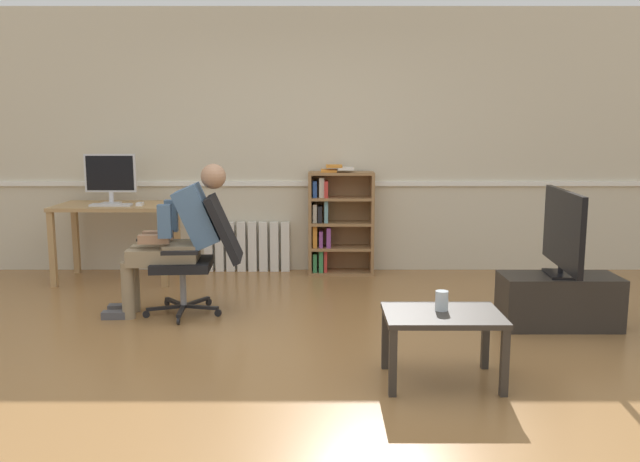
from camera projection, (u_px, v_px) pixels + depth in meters
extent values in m
plane|color=olive|center=(298.00, 354.00, 4.40)|extent=(18.00, 18.00, 0.00)
cube|color=beige|center=(305.00, 142.00, 6.80)|extent=(12.00, 0.10, 2.70)
cube|color=white|center=(305.00, 184.00, 6.80)|extent=(12.00, 0.03, 0.05)
cube|color=tan|center=(52.00, 250.00, 6.16)|extent=(0.06, 0.06, 0.72)
cube|color=tan|center=(163.00, 250.00, 6.16)|extent=(0.06, 0.06, 0.72)
cube|color=tan|center=(177.00, 239.00, 6.76)|extent=(0.06, 0.06, 0.72)
cube|color=tan|center=(75.00, 239.00, 6.75)|extent=(0.06, 0.06, 0.72)
cube|color=tan|center=(115.00, 206.00, 6.40)|extent=(1.13, 0.68, 0.04)
cube|color=silver|center=(111.00, 203.00, 6.45)|extent=(0.18, 0.14, 0.01)
cube|color=silver|center=(111.00, 197.00, 6.47)|extent=(0.04, 0.02, 0.10)
cube|color=silver|center=(110.00, 173.00, 6.43)|extent=(0.50, 0.02, 0.38)
cube|color=black|center=(109.00, 173.00, 6.41)|extent=(0.46, 0.00, 0.34)
cube|color=silver|center=(110.00, 205.00, 6.26)|extent=(0.39, 0.12, 0.02)
cube|color=white|center=(139.00, 204.00, 6.28)|extent=(0.06, 0.10, 0.03)
cube|color=olive|center=(310.00, 223.00, 6.70)|extent=(0.03, 0.28, 1.05)
cube|color=olive|center=(371.00, 223.00, 6.70)|extent=(0.03, 0.28, 1.05)
cube|color=olive|center=(340.00, 221.00, 6.84)|extent=(0.63, 0.02, 1.05)
cube|color=olive|center=(340.00, 272.00, 6.78)|extent=(0.60, 0.28, 0.03)
cube|color=olive|center=(340.00, 248.00, 6.74)|extent=(0.60, 0.28, 0.03)
cube|color=olive|center=(340.00, 223.00, 6.70)|extent=(0.60, 0.28, 0.03)
cube|color=olive|center=(341.00, 198.00, 6.66)|extent=(0.60, 0.28, 0.03)
cube|color=olive|center=(341.00, 173.00, 6.62)|extent=(0.60, 0.28, 0.03)
cube|color=#38844C|center=(314.00, 262.00, 6.76)|extent=(0.04, 0.19, 0.19)
cube|color=orange|center=(314.00, 236.00, 6.72)|extent=(0.04, 0.19, 0.23)
cube|color=beige|center=(314.00, 213.00, 6.69)|extent=(0.04, 0.19, 0.19)
cube|color=#2D519E|center=(314.00, 189.00, 6.66)|extent=(0.04, 0.19, 0.17)
cube|color=#38844C|center=(321.00, 260.00, 6.75)|extent=(0.04, 0.19, 0.23)
cube|color=#89428E|center=(320.00, 239.00, 6.72)|extent=(0.04, 0.19, 0.17)
cube|color=black|center=(319.00, 214.00, 6.68)|extent=(0.04, 0.19, 0.17)
cube|color=beige|center=(321.00, 187.00, 6.64)|extent=(0.05, 0.19, 0.20)
cube|color=red|center=(325.00, 260.00, 6.76)|extent=(0.03, 0.19, 0.24)
cube|color=#89428E|center=(328.00, 237.00, 6.71)|extent=(0.04, 0.19, 0.21)
cube|color=#6699A3|center=(326.00, 211.00, 6.68)|extent=(0.04, 0.19, 0.23)
cube|color=red|center=(326.00, 189.00, 6.63)|extent=(0.04, 0.19, 0.17)
cube|color=orange|center=(328.00, 171.00, 6.62)|extent=(0.16, 0.22, 0.02)
cube|color=white|center=(345.00, 169.00, 6.59)|extent=(0.16, 0.22, 0.02)
cube|color=orange|center=(334.00, 166.00, 6.59)|extent=(0.16, 0.22, 0.02)
cube|color=white|center=(208.00, 247.00, 6.86)|extent=(0.09, 0.08, 0.52)
cube|color=white|center=(219.00, 247.00, 6.86)|extent=(0.09, 0.08, 0.52)
cube|color=white|center=(230.00, 247.00, 6.86)|extent=(0.09, 0.08, 0.52)
cube|color=white|center=(241.00, 247.00, 6.86)|extent=(0.09, 0.08, 0.52)
cube|color=white|center=(252.00, 247.00, 6.86)|extent=(0.09, 0.08, 0.52)
cube|color=white|center=(263.00, 247.00, 6.86)|extent=(0.09, 0.08, 0.52)
cube|color=white|center=(274.00, 247.00, 6.86)|extent=(0.09, 0.08, 0.52)
cube|color=white|center=(285.00, 247.00, 6.86)|extent=(0.09, 0.08, 0.52)
cube|color=black|center=(181.00, 311.00, 5.17)|extent=(0.06, 0.30, 0.02)
cylinder|color=black|center=(178.00, 321.00, 5.03)|extent=(0.03, 0.06, 0.06)
cube|color=black|center=(200.00, 307.00, 5.28)|extent=(0.30, 0.11, 0.02)
cylinder|color=black|center=(218.00, 313.00, 5.25)|extent=(0.06, 0.04, 0.06)
cube|color=black|center=(196.00, 302.00, 5.44)|extent=(0.19, 0.27, 0.02)
cylinder|color=black|center=(208.00, 302.00, 5.58)|extent=(0.05, 0.06, 0.06)
cube|color=black|center=(175.00, 302.00, 5.43)|extent=(0.22, 0.25, 0.02)
cylinder|color=black|center=(166.00, 303.00, 5.55)|extent=(0.05, 0.06, 0.06)
cube|color=black|center=(165.00, 308.00, 5.26)|extent=(0.29, 0.14, 0.02)
cylinder|color=black|center=(146.00, 314.00, 5.21)|extent=(0.06, 0.04, 0.06)
cylinder|color=gray|center=(183.00, 287.00, 5.29)|extent=(0.05, 0.05, 0.30)
cube|color=black|center=(182.00, 264.00, 5.26)|extent=(0.49, 0.49, 0.07)
cube|color=black|center=(224.00, 228.00, 5.24)|extent=(0.31, 0.45, 0.54)
cube|color=black|center=(188.00, 241.00, 5.50)|extent=(0.28, 0.06, 0.03)
cube|color=black|center=(179.00, 253.00, 4.99)|extent=(0.28, 0.06, 0.03)
cube|color=#937F60|center=(181.00, 252.00, 5.25)|extent=(0.28, 0.36, 0.14)
cube|color=#476689|center=(197.00, 216.00, 5.21)|extent=(0.39, 0.36, 0.52)
sphere|color=#A87A5B|center=(213.00, 176.00, 5.17)|extent=(0.20, 0.20, 0.20)
cube|color=black|center=(145.00, 240.00, 5.21)|extent=(0.15, 0.05, 0.02)
cube|color=#937F60|center=(157.00, 253.00, 5.34)|extent=(0.43, 0.16, 0.13)
cylinder|color=#937F60|center=(133.00, 284.00, 5.36)|extent=(0.10, 0.10, 0.46)
cube|color=#4C4C51|center=(122.00, 308.00, 5.39)|extent=(0.23, 0.10, 0.06)
cube|color=#937F60|center=(153.00, 258.00, 5.14)|extent=(0.43, 0.16, 0.13)
cylinder|color=#937F60|center=(127.00, 290.00, 5.17)|extent=(0.10, 0.10, 0.46)
cube|color=#4C4C51|center=(116.00, 315.00, 5.19)|extent=(0.23, 0.10, 0.06)
cube|color=#476689|center=(171.00, 216.00, 5.35)|extent=(0.11, 0.09, 0.26)
cube|color=#A87A5B|center=(158.00, 235.00, 5.31)|extent=(0.24, 0.09, 0.07)
cube|color=#476689|center=(164.00, 221.00, 5.04)|extent=(0.11, 0.09, 0.26)
cube|color=#A87A5B|center=(153.00, 239.00, 5.12)|extent=(0.24, 0.09, 0.07)
cube|color=#2D2823|center=(558.00, 301.00, 4.96)|extent=(0.88, 0.39, 0.40)
cube|color=black|center=(560.00, 274.00, 4.93)|extent=(0.23, 0.34, 0.02)
cylinder|color=black|center=(560.00, 270.00, 4.92)|extent=(0.04, 0.04, 0.05)
cube|color=black|center=(562.00, 229.00, 4.87)|extent=(0.12, 0.95, 0.57)
cube|color=#9EBCF4|center=(566.00, 229.00, 4.87)|extent=(0.08, 0.89, 0.53)
cube|color=#332D28|center=(392.00, 363.00, 3.68)|extent=(0.04, 0.04, 0.39)
cube|color=#332D28|center=(504.00, 363.00, 3.68)|extent=(0.04, 0.04, 0.39)
cube|color=#332D28|center=(485.00, 338.00, 4.10)|extent=(0.04, 0.04, 0.39)
cube|color=#332D28|center=(385.00, 338.00, 4.10)|extent=(0.04, 0.04, 0.39)
cube|color=#332D28|center=(442.00, 315.00, 3.86)|extent=(0.69, 0.49, 0.03)
cylinder|color=silver|center=(441.00, 301.00, 3.89)|extent=(0.08, 0.08, 0.12)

